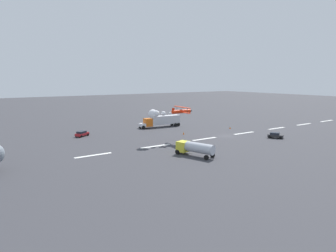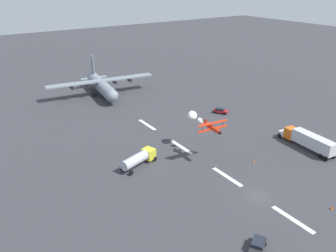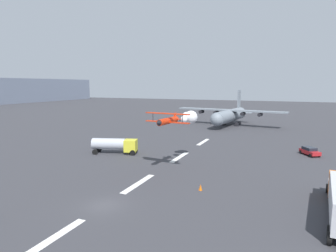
% 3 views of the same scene
% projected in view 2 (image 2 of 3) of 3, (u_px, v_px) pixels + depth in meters
% --- Properties ---
extents(ground_plane, '(440.00, 440.00, 0.00)m').
position_uv_depth(ground_plane, '(257.00, 196.00, 60.80)').
color(ground_plane, '#38383D').
rests_on(ground_plane, ground).
extents(runway_stripe_3, '(8.00, 0.90, 0.01)m').
position_uv_depth(runway_stripe_3, '(293.00, 219.00, 54.97)').
color(runway_stripe_3, white).
rests_on(runway_stripe_3, ground).
extents(runway_stripe_4, '(8.00, 0.90, 0.01)m').
position_uv_depth(runway_stripe_4, '(227.00, 177.00, 66.62)').
color(runway_stripe_4, white).
rests_on(runway_stripe_4, ground).
extents(runway_stripe_5, '(8.00, 0.90, 0.01)m').
position_uv_depth(runway_stripe_5, '(181.00, 147.00, 78.27)').
color(runway_stripe_5, white).
rests_on(runway_stripe_5, ground).
extents(runway_stripe_6, '(8.00, 0.90, 0.01)m').
position_uv_depth(runway_stripe_6, '(147.00, 125.00, 89.92)').
color(runway_stripe_6, white).
rests_on(runway_stripe_6, ground).
extents(cargo_transport_plane, '(24.40, 35.01, 11.14)m').
position_uv_depth(cargo_transport_plane, '(102.00, 86.00, 110.02)').
color(cargo_transport_plane, gray).
rests_on(cargo_transport_plane, ground).
extents(stunt_biplane_red, '(12.36, 7.12, 2.48)m').
position_uv_depth(stunt_biplane_red, '(198.00, 119.00, 73.67)').
color(stunt_biplane_red, red).
extents(semi_truck_orange, '(14.44, 4.06, 3.70)m').
position_uv_depth(semi_truck_orange, '(308.00, 140.00, 76.77)').
color(semi_truck_orange, silver).
rests_on(semi_truck_orange, ground).
extents(fuel_tanker_truck, '(5.05, 8.80, 2.90)m').
position_uv_depth(fuel_tanker_truck, '(139.00, 158.00, 69.76)').
color(fuel_tanker_truck, yellow).
rests_on(fuel_tanker_truck, ground).
extents(followme_car_yellow, '(4.38, 3.68, 1.52)m').
position_uv_depth(followme_car_yellow, '(221.00, 110.00, 97.20)').
color(followme_car_yellow, '#B21E23').
rests_on(followme_car_yellow, ground).
extents(airport_staff_sedan, '(3.54, 4.37, 1.52)m').
position_uv_depth(airport_staff_sedan, '(258.00, 245.00, 48.59)').
color(airport_staff_sedan, '#262628').
rests_on(airport_staff_sedan, ground).
extents(traffic_cone_near, '(0.44, 0.44, 0.75)m').
position_uv_depth(traffic_cone_near, '(332.00, 207.00, 57.22)').
color(traffic_cone_near, orange).
rests_on(traffic_cone_near, ground).
extents(traffic_cone_far, '(0.44, 0.44, 0.75)m').
position_uv_depth(traffic_cone_far, '(254.00, 162.00, 71.30)').
color(traffic_cone_far, orange).
rests_on(traffic_cone_far, ground).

